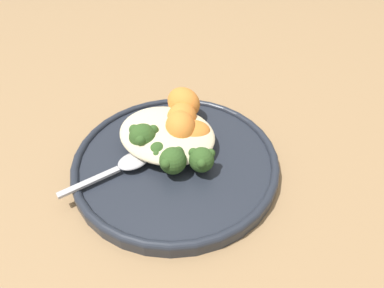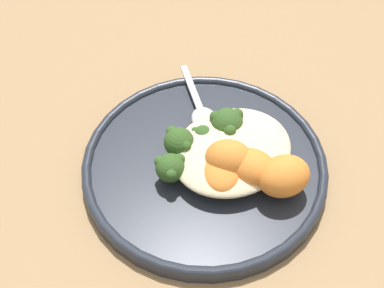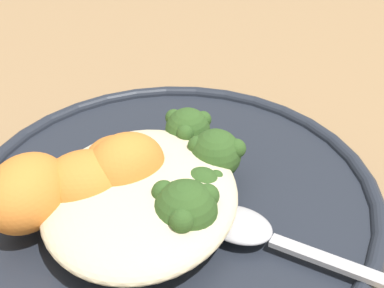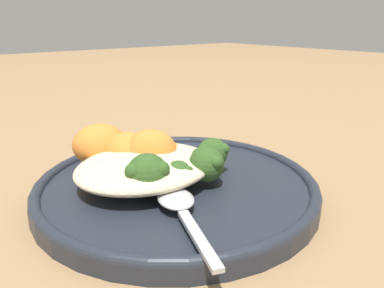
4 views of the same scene
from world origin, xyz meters
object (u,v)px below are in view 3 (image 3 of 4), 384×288
sweet_potato_chunk_3 (125,167)px  broccoli_stalk_2 (204,156)px  sweet_potato_chunk_2 (123,164)px  spoon (255,231)px  quinoa_mound (141,196)px  sweet_potato_chunk_0 (27,193)px  broccoli_stalk_3 (181,137)px  sweet_potato_chunk_1 (85,182)px  broccoli_stalk_0 (178,205)px  broccoli_stalk_1 (187,183)px  plate (173,198)px

sweet_potato_chunk_3 → broccoli_stalk_2: bearing=-60.3°
sweet_potato_chunk_2 → spoon: (-0.04, -0.09, -0.01)m
quinoa_mound → sweet_potato_chunk_0: (-0.02, 0.07, 0.01)m
broccoli_stalk_3 → sweet_potato_chunk_1: bearing=173.0°
broccoli_stalk_0 → broccoli_stalk_2: 0.06m
sweet_potato_chunk_1 → sweet_potato_chunk_2: (0.03, -0.02, -0.01)m
broccoli_stalk_2 → spoon: bearing=-68.6°
broccoli_stalk_0 → broccoli_stalk_3: bearing=154.6°
sweet_potato_chunk_2 → sweet_potato_chunk_3: 0.02m
broccoli_stalk_1 → sweet_potato_chunk_2: size_ratio=1.22×
sweet_potato_chunk_1 → broccoli_stalk_2: bearing=-59.6°
quinoa_mound → spoon: size_ratio=1.17×
broccoli_stalk_2 → sweet_potato_chunk_0: size_ratio=1.37×
sweet_potato_chunk_1 → sweet_potato_chunk_3: bearing=-58.0°
plate → broccoli_stalk_2: size_ratio=3.57×
broccoli_stalk_3 → sweet_potato_chunk_0: 0.12m
broccoli_stalk_1 → sweet_potato_chunk_1: bearing=-136.4°
broccoli_stalk_3 → sweet_potato_chunk_1: 0.09m
sweet_potato_chunk_1 → spoon: 0.12m
sweet_potato_chunk_0 → broccoli_stalk_2: bearing=-59.6°
broccoli_stalk_2 → sweet_potato_chunk_3: size_ratio=1.49×
broccoli_stalk_3 → sweet_potato_chunk_1: size_ratio=1.36×
broccoli_stalk_1 → sweet_potato_chunk_2: bearing=-164.1°
broccoli_stalk_0 → broccoli_stalk_2: broccoli_stalk_0 is taller
broccoli_stalk_1 → broccoli_stalk_3: broccoli_stalk_3 is taller
quinoa_mound → sweet_potato_chunk_1: size_ratio=2.62×
sweet_potato_chunk_1 → broccoli_stalk_3: bearing=-38.9°
quinoa_mound → broccoli_stalk_2: broccoli_stalk_2 is taller
broccoli_stalk_3 → sweet_potato_chunk_2: 0.05m
broccoli_stalk_0 → sweet_potato_chunk_0: bearing=-118.6°
quinoa_mound → broccoli_stalk_1: same height
plate → sweet_potato_chunk_3: bearing=111.8°
broccoli_stalk_0 → broccoli_stalk_2: (0.06, -0.01, -0.00)m
plate → broccoli_stalk_2: (0.02, -0.02, 0.03)m
plate → broccoli_stalk_0: 0.05m
broccoli_stalk_3 → sweet_potato_chunk_3: 0.06m
quinoa_mound → sweet_potato_chunk_3: 0.02m
broccoli_stalk_3 → broccoli_stalk_2: bearing=-108.1°
sweet_potato_chunk_0 → sweet_potato_chunk_1: sweet_potato_chunk_0 is taller
broccoli_stalk_1 → sweet_potato_chunk_1: size_ratio=1.34×
spoon → broccoli_stalk_0: bearing=-161.5°
broccoli_stalk_2 → sweet_potato_chunk_1: (-0.04, 0.07, 0.00)m
quinoa_mound → broccoli_stalk_0: broccoli_stalk_0 is taller
broccoli_stalk_0 → sweet_potato_chunk_1: sweet_potato_chunk_1 is taller
sweet_potato_chunk_0 → sweet_potato_chunk_1: size_ratio=1.06×
sweet_potato_chunk_1 → sweet_potato_chunk_3: 0.03m
sweet_potato_chunk_2 → sweet_potato_chunk_1: bearing=146.0°
broccoli_stalk_0 → sweet_potato_chunk_0: size_ratio=1.65×
broccoli_stalk_1 → sweet_potato_chunk_3: size_ratio=1.37×
quinoa_mound → broccoli_stalk_0: (-0.01, -0.03, 0.00)m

